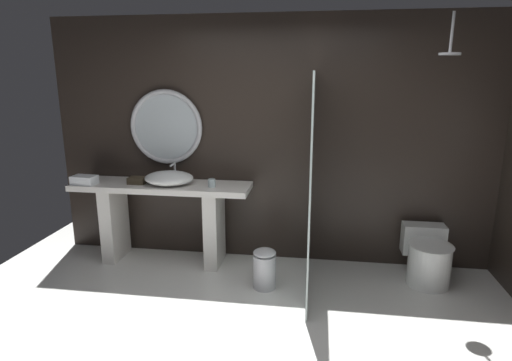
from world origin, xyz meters
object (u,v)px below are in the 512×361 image
Objects in this scene: vessel_sink at (169,178)px; tumbler_cup at (212,183)px; tissue_box at (137,180)px; waste_bin at (265,268)px; toilet at (427,257)px; round_wall_mirror at (166,127)px; folded_hand_towel at (84,180)px; rain_shower_head at (450,49)px.

tumbler_cup is (0.47, -0.03, -0.03)m from vessel_sink.
waste_bin is (1.42, -0.42, -0.71)m from tissue_box.
toilet is at bearing -1.22° from vessel_sink.
round_wall_mirror is 3.25× the size of folded_hand_towel.
vessel_sink is 0.57m from round_wall_mirror.
folded_hand_towel is at bearing -172.50° from vessel_sink.
tissue_box is 0.55m from folded_hand_towel.
folded_hand_towel is at bearing 177.78° from rain_shower_head.
toilet is 1.60× the size of waste_bin.
rain_shower_head is at bearing -4.73° from tissue_box.
rain_shower_head is at bearing -10.69° from round_wall_mirror.
tumbler_cup reaches higher than waste_bin.
tissue_box is 0.45× the size of waste_bin.
round_wall_mirror is at bearing 173.50° from toilet.
tumbler_cup is 0.13× the size of toilet.
waste_bin is at bearing -16.45° from tissue_box.
toilet is (2.64, -0.06, -0.69)m from vessel_sink.
vessel_sink reaches higher than toilet.
rain_shower_head is (2.12, -0.22, 1.29)m from tumbler_cup.
rain_shower_head reaches higher than folded_hand_towel.
vessel_sink is 1.31× the size of waste_bin.
tissue_box is 0.22× the size of round_wall_mirror.
tumbler_cup is at bearing 146.52° from waste_bin.
waste_bin is (-1.52, -0.18, -2.01)m from rain_shower_head.
folded_hand_towel is at bearing -168.63° from tissue_box.
folded_hand_towel is (-0.54, -0.11, 0.01)m from tissue_box.
round_wall_mirror is 2.34× the size of rain_shower_head.
folded_hand_towel is at bearing -179.01° from toilet.
tumbler_cup is at bearing -1.50° from tissue_box.
toilet is 1.62m from waste_bin.
tissue_box is (-0.35, -0.01, -0.04)m from vessel_sink.
rain_shower_head is at bearing -2.22° from folded_hand_towel.
folded_hand_towel is (-1.36, -0.09, 0.00)m from tumbler_cup.
vessel_sink is 1.37m from waste_bin.
tumbler_cup is at bearing 3.67° from folded_hand_towel.
tumbler_cup is at bearing 179.31° from toilet.
toilet reaches higher than waste_bin.
round_wall_mirror is 2.05× the size of waste_bin.
round_wall_mirror is at bearing 169.31° from rain_shower_head.
vessel_sink is 0.90m from folded_hand_towel.
tissue_box reaches higher than toilet.
vessel_sink is 0.82× the size of toilet.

